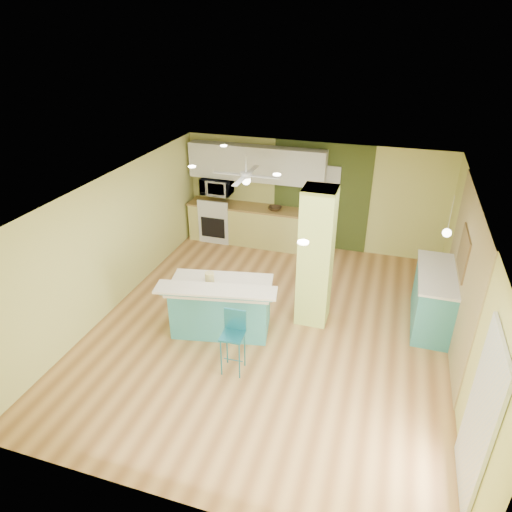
# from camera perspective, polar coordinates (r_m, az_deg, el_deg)

# --- Properties ---
(floor) EXTENTS (6.00, 7.00, 0.01)m
(floor) POSITION_cam_1_polar(r_m,az_deg,el_deg) (8.21, 1.79, -8.91)
(floor) COLOR #996235
(floor) RESTS_ON ground
(ceiling) EXTENTS (6.00, 7.00, 0.01)m
(ceiling) POSITION_cam_1_polar(r_m,az_deg,el_deg) (7.02, 2.09, 7.82)
(ceiling) COLOR white
(ceiling) RESTS_ON wall_back
(wall_back) EXTENTS (6.00, 0.01, 2.50)m
(wall_back) POSITION_cam_1_polar(r_m,az_deg,el_deg) (10.67, 7.07, 7.47)
(wall_back) COLOR #D3D371
(wall_back) RESTS_ON floor
(wall_front) EXTENTS (6.00, 0.01, 2.50)m
(wall_front) POSITION_cam_1_polar(r_m,az_deg,el_deg) (4.93, -9.90, -20.19)
(wall_front) COLOR #D3D371
(wall_front) RESTS_ON floor
(wall_left) EXTENTS (0.01, 7.00, 2.50)m
(wall_left) POSITION_cam_1_polar(r_m,az_deg,el_deg) (8.73, -17.43, 1.69)
(wall_left) COLOR #D3D371
(wall_left) RESTS_ON floor
(wall_right) EXTENTS (0.01, 7.00, 2.50)m
(wall_right) POSITION_cam_1_polar(r_m,az_deg,el_deg) (7.44, 24.87, -4.42)
(wall_right) COLOR #D3D371
(wall_right) RESTS_ON floor
(wood_panel) EXTENTS (0.02, 3.40, 2.50)m
(wood_panel) POSITION_cam_1_polar(r_m,az_deg,el_deg) (7.96, 24.39, -2.21)
(wood_panel) COLOR #958155
(wood_panel) RESTS_ON floor
(olive_accent) EXTENTS (2.20, 0.02, 2.50)m
(olive_accent) POSITION_cam_1_polar(r_m,az_deg,el_deg) (10.62, 8.12, 7.31)
(olive_accent) COLOR #3E4C1E
(olive_accent) RESTS_ON floor
(interior_door) EXTENTS (0.82, 0.05, 2.00)m
(interior_door) POSITION_cam_1_polar(r_m,az_deg,el_deg) (10.68, 8.01, 6.00)
(interior_door) COLOR silver
(interior_door) RESTS_ON floor
(french_door) EXTENTS (0.04, 1.08, 2.10)m
(french_door) POSITION_cam_1_polar(r_m,az_deg,el_deg) (5.72, 26.14, -17.92)
(french_door) COLOR silver
(french_door) RESTS_ON floor
(column) EXTENTS (0.55, 0.55, 2.50)m
(column) POSITION_cam_1_polar(r_m,az_deg,el_deg) (7.85, 7.49, -0.21)
(column) COLOR #C1D964
(column) RESTS_ON floor
(kitchen_run) EXTENTS (3.25, 0.63, 0.94)m
(kitchen_run) POSITION_cam_1_polar(r_m,az_deg,el_deg) (10.97, -0.15, 3.87)
(kitchen_run) COLOR #CDC66B
(kitchen_run) RESTS_ON floor
(stove) EXTENTS (0.76, 0.66, 1.08)m
(stove) POSITION_cam_1_polar(r_m,az_deg,el_deg) (11.26, -4.79, 4.36)
(stove) COLOR silver
(stove) RESTS_ON floor
(upper_cabinets) EXTENTS (3.20, 0.34, 0.80)m
(upper_cabinets) POSITION_cam_1_polar(r_m,az_deg,el_deg) (10.57, 0.04, 11.49)
(upper_cabinets) COLOR silver
(upper_cabinets) RESTS_ON wall_back
(microwave) EXTENTS (0.70, 0.48, 0.39)m
(microwave) POSITION_cam_1_polar(r_m,az_deg,el_deg) (10.95, -4.96, 8.67)
(microwave) COLOR white
(microwave) RESTS_ON wall_back
(ceiling_fan) EXTENTS (1.41, 1.41, 0.61)m
(ceiling_fan) POSITION_cam_1_polar(r_m,az_deg,el_deg) (9.27, -1.24, 9.99)
(ceiling_fan) COLOR silver
(ceiling_fan) RESTS_ON ceiling
(pendant_lamp) EXTENTS (0.14, 0.14, 0.69)m
(pendant_lamp) POSITION_cam_1_polar(r_m,az_deg,el_deg) (7.78, 22.76, 2.71)
(pendant_lamp) COLOR silver
(pendant_lamp) RESTS_ON ceiling
(wall_decor) EXTENTS (0.03, 0.90, 0.70)m
(wall_decor) POSITION_cam_1_polar(r_m,az_deg,el_deg) (8.00, 24.53, 0.36)
(wall_decor) COLOR brown
(wall_decor) RESTS_ON wood_panel
(peninsula) EXTENTS (2.00, 1.37, 1.05)m
(peninsula) POSITION_cam_1_polar(r_m,az_deg,el_deg) (7.91, -4.40, -6.24)
(peninsula) COLOR teal
(peninsula) RESTS_ON floor
(bar_stool) EXTENTS (0.36, 0.36, 1.04)m
(bar_stool) POSITION_cam_1_polar(r_m,az_deg,el_deg) (6.96, -2.79, -9.42)
(bar_stool) COLOR #1C6B7F
(bar_stool) RESTS_ON floor
(side_counter) EXTENTS (0.69, 1.63, 1.05)m
(side_counter) POSITION_cam_1_polar(r_m,az_deg,el_deg) (8.59, 21.38, -4.98)
(side_counter) COLOR teal
(side_counter) RESTS_ON floor
(fruit_bowl) EXTENTS (0.33, 0.33, 0.08)m
(fruit_bowl) POSITION_cam_1_polar(r_m,az_deg,el_deg) (10.60, 2.36, 5.96)
(fruit_bowl) COLOR #352415
(fruit_bowl) RESTS_ON kitchen_run
(canister) EXTENTS (0.16, 0.16, 0.17)m
(canister) POSITION_cam_1_polar(r_m,az_deg,el_deg) (7.75, -5.83, -2.65)
(canister) COLOR gold
(canister) RESTS_ON peninsula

